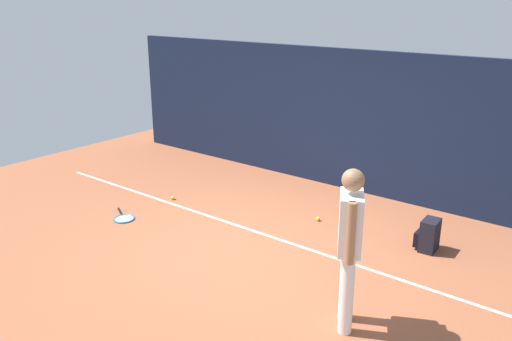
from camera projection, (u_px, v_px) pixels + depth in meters
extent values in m
plane|color=#9E5638|center=(238.00, 248.00, 7.09)|extent=(12.00, 12.00, 0.00)
cube|color=#141E38|center=(349.00, 121.00, 8.96)|extent=(10.00, 0.10, 2.41)
cube|color=white|center=(263.00, 234.00, 7.51)|extent=(9.00, 0.05, 0.00)
cylinder|color=white|center=(346.00, 283.00, 5.42)|extent=(0.14, 0.14, 0.85)
cylinder|color=white|center=(346.00, 295.00, 5.19)|extent=(0.14, 0.14, 0.85)
cube|color=white|center=(351.00, 223.00, 5.08)|extent=(0.39, 0.46, 0.60)
sphere|color=#9E704C|center=(353.00, 180.00, 4.94)|extent=(0.22, 0.22, 0.22)
cylinder|color=#9E704C|center=(350.00, 215.00, 5.28)|extent=(0.09, 0.09, 0.62)
cylinder|color=#9E704C|center=(351.00, 234.00, 4.87)|extent=(0.09, 0.09, 0.62)
cylinder|color=black|center=(120.00, 212.00, 8.25)|extent=(0.28, 0.17, 0.03)
torus|color=#1E72BF|center=(124.00, 219.00, 7.99)|extent=(0.44, 0.44, 0.02)
cylinder|color=#B2B2B2|center=(124.00, 219.00, 7.99)|extent=(0.37, 0.37, 0.00)
cube|color=black|center=(430.00, 235.00, 6.96)|extent=(0.21, 0.31, 0.44)
cube|color=black|center=(419.00, 238.00, 7.06)|extent=(0.09, 0.22, 0.20)
sphere|color=#CCE033|center=(318.00, 219.00, 7.94)|extent=(0.07, 0.07, 0.07)
sphere|color=#CCE033|center=(173.00, 198.00, 8.77)|extent=(0.07, 0.07, 0.07)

